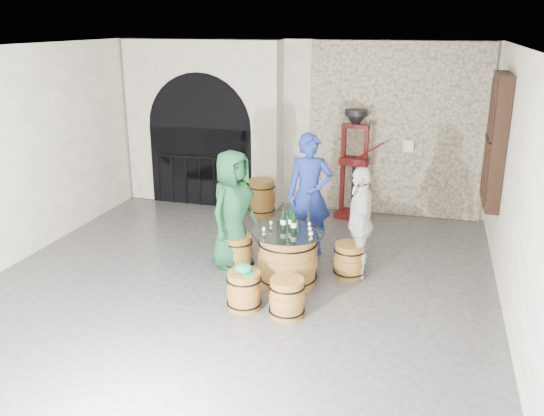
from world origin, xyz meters
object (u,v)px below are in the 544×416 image
(person_green, at_px, (233,210))
(person_blue, at_px, (309,195))
(barrel_stool_right, at_px, (349,260))
(barrel_stool_near_left, at_px, (244,290))
(corking_press, at_px, (354,156))
(barrel_table, at_px, (288,258))
(wine_bottle_center, at_px, (294,223))
(side_barrel, at_px, (262,198))
(wine_bottle_left, at_px, (283,220))
(barrel_stool_far, at_px, (304,244))
(barrel_stool_left, at_px, (238,252))
(barrel_stool_near_right, at_px, (287,298))
(person_white, at_px, (360,223))
(wine_bottle_right, at_px, (291,219))

(person_green, relative_size, person_blue, 0.93)
(barrel_stool_right, relative_size, barrel_stool_near_left, 1.00)
(person_green, xyz_separation_m, corking_press, (1.38, 2.73, 0.28))
(barrel_table, relative_size, wine_bottle_center, 3.11)
(person_green, relative_size, side_barrel, 2.59)
(corking_press, bearing_deg, person_blue, -91.78)
(barrel_table, height_order, wine_bottle_left, wine_bottle_left)
(barrel_stool_far, height_order, side_barrel, side_barrel)
(wine_bottle_center, bearing_deg, person_green, 159.53)
(barrel_stool_left, distance_m, corking_press, 3.19)
(barrel_stool_near_left, relative_size, corking_press, 0.25)
(barrel_stool_near_right, xyz_separation_m, wine_bottle_left, (-0.31, 0.98, 0.66))
(person_blue, distance_m, corking_press, 1.94)
(barrel_stool_right, bearing_deg, person_white, 31.19)
(barrel_stool_right, bearing_deg, side_barrel, 131.09)
(wine_bottle_left, relative_size, wine_bottle_center, 1.00)
(barrel_stool_left, height_order, barrel_stool_right, same)
(person_green, bearing_deg, wine_bottle_right, -84.77)
(person_blue, relative_size, wine_bottle_center, 5.89)
(wine_bottle_center, bearing_deg, barrel_table, -176.07)
(barrel_stool_left, xyz_separation_m, wine_bottle_left, (0.77, -0.27, 0.66))
(side_barrel, bearing_deg, wine_bottle_center, -64.97)
(barrel_table, distance_m, wine_bottle_right, 0.54)
(wine_bottle_left, xyz_separation_m, corking_press, (0.54, 3.02, 0.26))
(barrel_stool_near_right, distance_m, wine_bottle_center, 1.13)
(person_blue, bearing_deg, side_barrel, 114.86)
(barrel_stool_near_right, distance_m, wine_bottle_left, 1.22)
(barrel_stool_left, distance_m, barrel_stool_near_left, 1.31)
(side_barrel, bearing_deg, barrel_stool_right, -48.91)
(wine_bottle_center, xyz_separation_m, side_barrel, (-1.30, 2.79, -0.57))
(barrel_table, distance_m, side_barrel, 3.05)
(wine_bottle_center, bearing_deg, barrel_stool_near_right, -80.97)
(barrel_table, height_order, person_green, person_green)
(person_white, height_order, wine_bottle_center, person_white)
(barrel_table, distance_m, barrel_stool_right, 0.94)
(person_white, distance_m, corking_press, 2.62)
(barrel_table, distance_m, wine_bottle_left, 0.54)
(barrel_stool_near_right, bearing_deg, barrel_table, 103.80)
(barrel_stool_right, distance_m, barrel_stool_near_right, 1.49)
(barrel_table, bearing_deg, barrel_stool_near_left, -112.58)
(barrel_stool_near_left, bearing_deg, person_white, 48.02)
(barrel_stool_left, relative_size, barrel_stool_far, 1.00)
(wine_bottle_left, distance_m, wine_bottle_right, 0.11)
(wine_bottle_right, bearing_deg, person_white, 24.54)
(barrel_table, relative_size, barrel_stool_left, 2.03)
(barrel_stool_near_left, xyz_separation_m, person_white, (1.26, 1.41, 0.56))
(barrel_stool_near_right, xyz_separation_m, person_white, (0.69, 1.45, 0.56))
(barrel_stool_left, bearing_deg, barrel_table, -22.29)
(person_green, distance_m, wine_bottle_left, 0.89)
(barrel_table, xyz_separation_m, wine_bottle_left, (-0.09, 0.08, 0.52))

